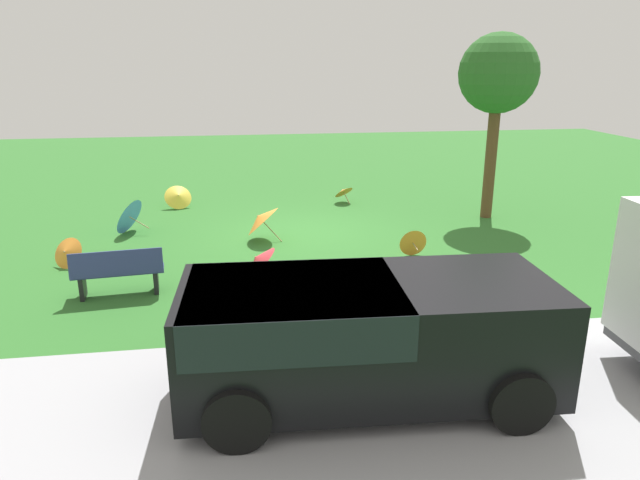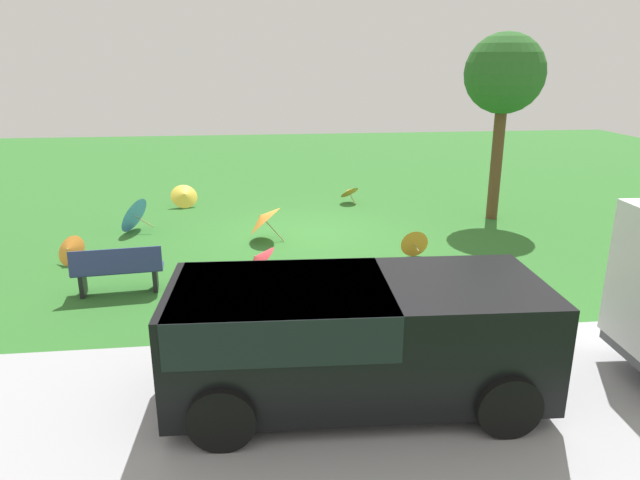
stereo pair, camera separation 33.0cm
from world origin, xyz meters
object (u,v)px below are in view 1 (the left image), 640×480
(parasol_blue_0, at_px, (127,215))
(parasol_orange_1, at_px, (343,191))
(parasol_yellow_0, at_px, (178,196))
(parasol_orange_3, at_px, (260,219))
(parasol_orange_0, at_px, (66,252))
(van_dark, at_px, (355,330))
(parasol_red_0, at_px, (258,260))
(parasol_orange_2, at_px, (412,242))
(shade_tree, at_px, (498,76))
(park_bench, at_px, (118,272))

(parasol_blue_0, bearing_deg, parasol_orange_1, -158.25)
(parasol_yellow_0, height_order, parasol_orange_3, parasol_orange_3)
(parasol_orange_0, distance_m, parasol_orange_1, 8.20)
(parasol_orange_0, relative_size, parasol_blue_0, 0.73)
(parasol_blue_0, distance_m, parasol_orange_1, 6.34)
(van_dark, xyz_separation_m, parasol_red_0, (1.01, -4.40, -0.54))
(parasol_red_0, relative_size, parasol_yellow_0, 0.90)
(parasol_blue_0, xyz_separation_m, parasol_orange_2, (-6.47, 2.70, -0.15))
(parasol_yellow_0, bearing_deg, parasol_blue_0, 66.32)
(parasol_red_0, bearing_deg, parasol_blue_0, -49.02)
(parasol_blue_0, xyz_separation_m, parasol_orange_3, (-3.24, 1.13, 0.08))
(shade_tree, xyz_separation_m, parasol_orange_1, (3.58, -2.18, -3.37))
(parasol_red_0, distance_m, parasol_yellow_0, 6.24)
(parasol_red_0, xyz_separation_m, parasol_orange_2, (-3.41, -0.83, -0.06))
(shade_tree, bearing_deg, parasol_orange_2, 43.82)
(van_dark, height_order, parasol_blue_0, van_dark)
(park_bench, xyz_separation_m, parasol_red_0, (-2.54, -0.57, -0.10))
(van_dark, height_order, parasol_yellow_0, van_dark)
(park_bench, distance_m, parasol_yellow_0, 6.49)
(park_bench, relative_size, shade_tree, 0.34)
(parasol_orange_2, bearing_deg, van_dark, 65.38)
(van_dark, height_order, park_bench, van_dark)
(park_bench, height_order, parasol_orange_3, parasol_orange_3)
(van_dark, distance_m, parasol_yellow_0, 10.75)
(van_dark, relative_size, parasol_orange_3, 4.05)
(parasol_orange_2, bearing_deg, parasol_orange_0, -2.75)
(van_dark, distance_m, parasol_orange_3, 6.86)
(parasol_yellow_0, bearing_deg, park_bench, 85.42)
(parasol_orange_0, height_order, parasol_yellow_0, parasol_yellow_0)
(parasol_blue_0, bearing_deg, van_dark, 117.22)
(parasol_orange_2, relative_size, parasol_orange_3, 0.53)
(parasol_blue_0, height_order, parasol_orange_1, parasol_blue_0)
(shade_tree, distance_m, parasol_orange_1, 5.38)
(parasol_orange_1, bearing_deg, parasol_yellow_0, -0.27)
(van_dark, height_order, shade_tree, shade_tree)
(parasol_orange_0, bearing_deg, parasol_orange_1, -145.06)
(van_dark, xyz_separation_m, parasol_yellow_0, (3.04, -10.30, -0.55))
(van_dark, distance_m, parasol_blue_0, 8.92)
(parasol_blue_0, height_order, parasol_orange_2, parasol_blue_0)
(park_bench, relative_size, parasol_orange_0, 2.04)
(shade_tree, relative_size, parasol_blue_0, 4.38)
(shade_tree, bearing_deg, parasol_red_0, 30.05)
(parasol_orange_2, bearing_deg, parasol_blue_0, -22.63)
(park_bench, height_order, parasol_yellow_0, park_bench)
(van_dark, height_order, parasol_orange_0, van_dark)
(parasol_red_0, relative_size, parasol_orange_1, 1.05)
(van_dark, relative_size, park_bench, 2.85)
(parasol_red_0, bearing_deg, parasol_orange_2, -166.28)
(parasol_orange_0, bearing_deg, parasol_orange_2, 177.25)
(park_bench, bearing_deg, parasol_yellow_0, -94.58)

